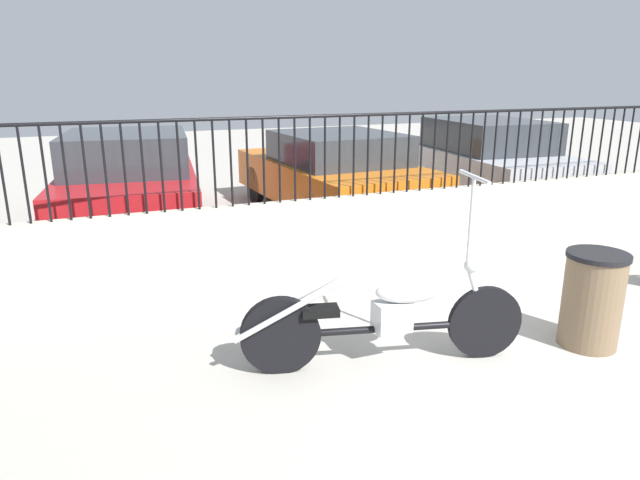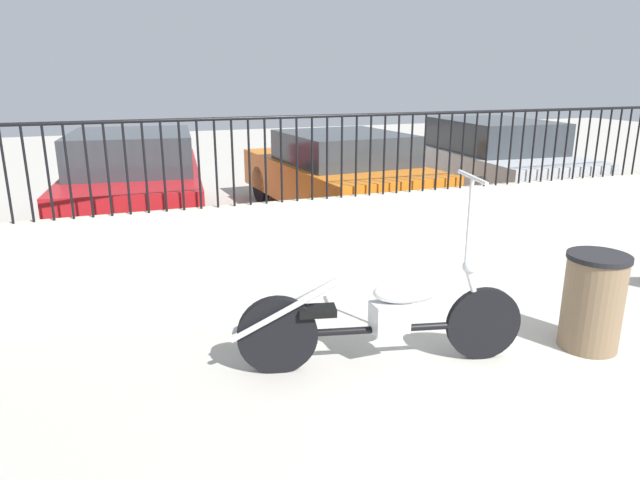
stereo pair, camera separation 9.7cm
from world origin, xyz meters
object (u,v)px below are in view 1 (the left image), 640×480
car_red (130,180)px  car_silver (481,158)px  trash_bin (592,299)px  motorcycle_black (375,317)px  car_orange (334,173)px

car_red → car_silver: size_ratio=0.92×
trash_bin → motorcycle_black: bearing=169.0°
motorcycle_black → trash_bin: size_ratio=2.77×
car_red → trash_bin: bearing=-142.5°
motorcycle_black → car_red: motorcycle_black is taller
motorcycle_black → car_orange: (1.66, 4.72, 0.26)m
motorcycle_black → trash_bin: bearing=2.3°
motorcycle_black → car_orange: size_ratio=0.54×
trash_bin → car_red: car_red is taller
trash_bin → car_silver: (2.88, 5.34, 0.29)m
trash_bin → car_silver: 6.07m
trash_bin → car_orange: size_ratio=0.20×
car_silver → car_orange: bearing=99.8°
car_silver → car_red: bearing=94.3°
trash_bin → car_orange: (-0.16, 5.07, 0.26)m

